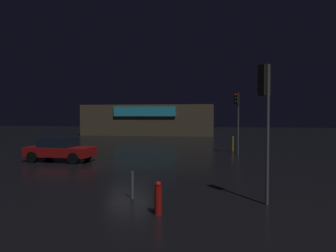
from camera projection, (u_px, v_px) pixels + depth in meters
name	position (u px, v px, depth m)	size (l,w,h in m)	color
ground_plane	(128.00, 164.00, 18.62)	(120.00, 120.00, 0.00)	black
store_building	(152.00, 120.00, 48.67)	(18.86, 10.05, 4.36)	brown
traffic_signal_main	(265.00, 97.00, 10.18)	(0.42, 0.43, 4.49)	#595B60
traffic_signal_opposite	(237.00, 108.00, 23.66)	(0.42, 0.42, 4.56)	#595B60
car_near	(60.00, 149.00, 19.73)	(4.25, 2.13, 1.47)	#A51414
fire_hydrant	(158.00, 198.00, 9.15)	(0.22, 0.22, 0.97)	red
bollard_kerb_a	(132.00, 185.00, 10.91)	(0.11, 0.11, 0.93)	#595B60
bollard_kerb_b	(233.00, 143.00, 25.73)	(0.13, 0.13, 1.18)	gold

